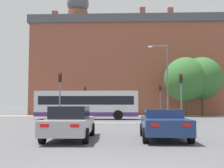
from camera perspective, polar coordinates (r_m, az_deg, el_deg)
name	(u,v)px	position (r m, az deg, el deg)	size (l,w,h in m)	color
stop_line_strip	(120,123)	(24.60, 1.57, -7.87)	(7.78, 0.30, 0.01)	silver
far_pavement	(121,116)	(38.78, 1.76, -6.53)	(68.64, 2.50, 0.01)	#A09B91
brick_civic_building	(138,68)	(49.31, 5.37, 3.23)	(35.32, 13.88, 21.65)	brown
car_saloon_left	(70,122)	(13.07, -8.49, -7.73)	(2.05, 4.93, 1.50)	#9E9EA3
car_roadster_right	(164,124)	(13.08, 10.48, -8.01)	(2.13, 4.38, 1.35)	navy
bus_crossing_lead	(87,104)	(30.34, -5.08, -4.11)	(10.85, 2.69, 3.02)	silver
traffic_light_far_left	(85,96)	(38.40, -5.50, -2.53)	(0.26, 0.31, 3.99)	slate
traffic_light_near_right	(181,90)	(25.85, 13.88, -1.14)	(0.26, 0.31, 4.33)	slate
traffic_light_far_right	(160,95)	(38.19, 9.80, -2.28)	(0.26, 0.31, 4.20)	slate
traffic_light_near_left	(60,89)	(25.86, -10.55, -1.07)	(0.26, 0.31, 4.42)	slate
street_lamp_junction	(164,74)	(31.76, 10.58, 2.03)	(2.19, 0.36, 8.30)	slate
pedestrian_waiting	(123,110)	(37.95, 2.25, -5.20)	(0.42, 0.26, 1.58)	#333851
pedestrian_walking_east	(132,108)	(39.47, 4.11, -4.96)	(0.42, 0.45, 1.78)	brown
pedestrian_walking_west	(78,109)	(39.81, -6.97, -5.06)	(0.43, 0.44, 1.65)	brown
tree_by_building	(202,78)	(40.47, 17.78, 1.14)	(5.49, 5.49, 8.10)	#4C3823
tree_kerbside	(185,80)	(39.25, 14.67, 0.89)	(5.74, 5.74, 7.99)	#4C3823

